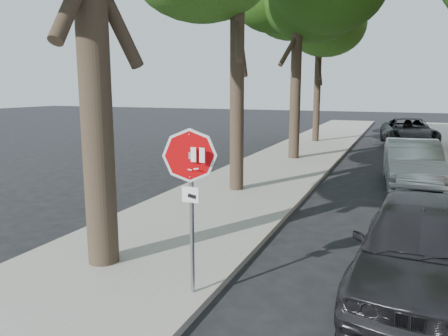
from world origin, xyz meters
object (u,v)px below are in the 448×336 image
object	(u,v)px
car_a	(420,247)
car_b	(412,164)
car_d	(409,132)
stop_sign	(191,180)
tree_far	(320,21)

from	to	relation	value
car_a	car_b	bearing A→B (deg)	94.16
car_a	car_d	size ratio (longest dim) A/B	0.83
stop_sign	car_a	size ratio (longest dim) A/B	0.55
tree_far	car_a	world-z (taller)	tree_far
car_b	tree_far	bearing A→B (deg)	111.14
stop_sign	car_b	size ratio (longest dim) A/B	0.55
stop_sign	car_a	world-z (taller)	stop_sign
car_a	car_d	xyz separation A→B (m)	(-0.04, 20.10, -0.01)
tree_far	car_b	xyz separation A→B (m)	(5.32, -11.01, -6.43)
car_b	car_d	distance (m)	11.50
car_b	car_d	world-z (taller)	car_d
tree_far	car_d	xyz separation A→B (m)	(5.28, 0.49, -6.41)
car_b	car_d	bearing A→B (deg)	85.57
tree_far	car_d	world-z (taller)	tree_far
tree_far	car_b	size ratio (longest dim) A/B	1.95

